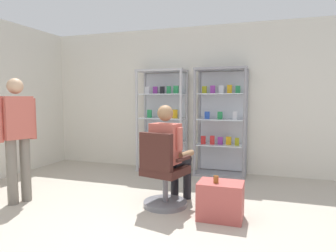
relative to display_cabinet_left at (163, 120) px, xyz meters
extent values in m
plane|color=#B2A899|center=(0.55, -2.76, -0.97)|extent=(7.20, 7.20, 0.00)
cube|color=silver|center=(0.55, 0.24, 0.38)|extent=(6.00, 0.10, 2.70)
cylinder|color=#B7B7BC|center=(-0.43, -0.26, -0.02)|extent=(0.05, 0.05, 1.90)
cylinder|color=#B7B7BC|center=(0.42, -0.26, -0.02)|extent=(0.05, 0.05, 1.90)
cylinder|color=#B7B7BC|center=(-0.43, 0.14, -0.02)|extent=(0.05, 0.05, 1.90)
cylinder|color=#B7B7BC|center=(0.42, 0.14, -0.02)|extent=(0.05, 0.05, 1.90)
cube|color=#B7B7BC|center=(0.00, -0.06, 0.91)|extent=(0.90, 0.45, 0.04)
cube|color=#B7B7BC|center=(0.00, -0.06, -0.95)|extent=(0.90, 0.45, 0.04)
cube|color=silver|center=(0.00, 0.15, -0.02)|extent=(0.84, 0.02, 1.80)
cube|color=silver|center=(0.00, -0.06, -0.42)|extent=(0.82, 0.39, 0.02)
cube|color=#264CB2|center=(-0.28, -0.11, -0.34)|extent=(0.09, 0.04, 0.13)
cube|color=black|center=(-0.14, -0.10, -0.34)|extent=(0.08, 0.04, 0.13)
cube|color=#264CB2|center=(0.00, -0.06, -0.34)|extent=(0.08, 0.04, 0.13)
cube|color=#999919|center=(0.14, -0.10, -0.34)|extent=(0.09, 0.05, 0.14)
cube|color=#268C4C|center=(0.29, -0.10, -0.33)|extent=(0.09, 0.04, 0.16)
cube|color=silver|center=(0.00, -0.06, 0.03)|extent=(0.82, 0.39, 0.02)
cube|color=#268C4C|center=(-0.24, -0.08, 0.12)|extent=(0.09, 0.04, 0.15)
cube|color=#268C4C|center=(0.01, -0.02, 0.12)|extent=(0.10, 0.06, 0.15)
cube|color=gold|center=(0.25, -0.02, 0.12)|extent=(0.09, 0.06, 0.16)
cube|color=silver|center=(0.00, -0.06, 0.48)|extent=(0.82, 0.39, 0.02)
cube|color=silver|center=(-0.29, -0.06, 0.56)|extent=(0.09, 0.04, 0.13)
cube|color=purple|center=(-0.15, -0.02, 0.56)|extent=(0.08, 0.05, 0.14)
cube|color=black|center=(0.00, -0.04, 0.56)|extent=(0.08, 0.05, 0.14)
cube|color=#268C4C|center=(0.14, -0.06, 0.56)|extent=(0.08, 0.04, 0.14)
cube|color=#268C4C|center=(0.28, -0.09, 0.56)|extent=(0.09, 0.05, 0.14)
cylinder|color=gray|center=(0.67, -0.26, -0.02)|extent=(0.05, 0.05, 1.90)
cylinder|color=gray|center=(1.52, -0.26, -0.02)|extent=(0.05, 0.05, 1.90)
cylinder|color=gray|center=(0.67, 0.14, -0.02)|extent=(0.05, 0.05, 1.90)
cylinder|color=gray|center=(1.52, 0.14, -0.02)|extent=(0.05, 0.05, 1.90)
cube|color=gray|center=(1.10, -0.06, 0.91)|extent=(0.90, 0.45, 0.04)
cube|color=gray|center=(1.10, -0.06, -0.95)|extent=(0.90, 0.45, 0.04)
cube|color=silver|center=(1.10, 0.15, -0.02)|extent=(0.84, 0.02, 1.80)
cube|color=silver|center=(1.10, -0.06, -0.42)|extent=(0.82, 0.39, 0.02)
cube|color=red|center=(0.80, -0.11, -0.34)|extent=(0.09, 0.05, 0.14)
cube|color=red|center=(0.96, -0.11, -0.33)|extent=(0.08, 0.05, 0.15)
cube|color=purple|center=(1.10, -0.06, -0.34)|extent=(0.09, 0.05, 0.13)
cube|color=gold|center=(1.24, -0.04, -0.34)|extent=(0.09, 0.05, 0.14)
cube|color=#999919|center=(1.39, -0.10, -0.34)|extent=(0.08, 0.06, 0.13)
cube|color=silver|center=(1.10, -0.06, 0.03)|extent=(0.82, 0.39, 0.02)
cube|color=#264CB2|center=(0.86, -0.06, 0.11)|extent=(0.09, 0.04, 0.13)
cube|color=#268C4C|center=(1.09, -0.07, 0.11)|extent=(0.09, 0.04, 0.13)
cube|color=silver|center=(1.35, -0.08, 0.11)|extent=(0.07, 0.04, 0.14)
cube|color=silver|center=(1.10, -0.06, 0.48)|extent=(0.82, 0.39, 0.02)
cube|color=#999919|center=(0.81, -0.09, 0.56)|extent=(0.08, 0.04, 0.13)
cube|color=purple|center=(0.95, -0.08, 0.56)|extent=(0.08, 0.04, 0.14)
cube|color=silver|center=(1.10, -0.05, 0.56)|extent=(0.08, 0.05, 0.14)
cube|color=gold|center=(1.24, -0.01, 0.57)|extent=(0.08, 0.04, 0.15)
cube|color=#268C4C|center=(1.38, -0.03, 0.56)|extent=(0.08, 0.04, 0.13)
cylinder|color=slate|center=(0.68, -1.83, -0.94)|extent=(0.56, 0.56, 0.06)
cylinder|color=slate|center=(0.68, -1.83, -0.73)|extent=(0.07, 0.07, 0.41)
cube|color=#3F1E19|center=(0.68, -1.83, -0.51)|extent=(0.58, 0.58, 0.10)
cube|color=#3F1E19|center=(0.63, -2.04, -0.23)|extent=(0.45, 0.18, 0.45)
cube|color=#3F1E19|center=(0.93, -1.90, -0.33)|extent=(0.11, 0.30, 0.04)
cube|color=#3F1E19|center=(0.42, -1.77, -0.33)|extent=(0.11, 0.30, 0.04)
cylinder|color=black|center=(0.82, -1.66, -0.41)|extent=(0.23, 0.42, 0.14)
cylinder|color=black|center=(0.87, -1.47, -0.69)|extent=(0.11, 0.11, 0.56)
cylinder|color=black|center=(0.63, -1.62, -0.41)|extent=(0.23, 0.42, 0.14)
cylinder|color=black|center=(0.68, -1.42, -0.69)|extent=(0.11, 0.11, 0.56)
cube|color=#BF594C|center=(0.68, -1.83, -0.16)|extent=(0.40, 0.30, 0.50)
sphere|color=#99704C|center=(0.68, -1.83, 0.22)|extent=(0.20, 0.20, 0.20)
cylinder|color=#BF594C|center=(0.87, -1.88, -0.09)|extent=(0.09, 0.09, 0.28)
cylinder|color=#99704C|center=(0.91, -1.71, -0.31)|extent=(0.15, 0.31, 0.08)
cylinder|color=#BF594C|center=(0.48, -1.79, -0.09)|extent=(0.09, 0.09, 0.28)
cylinder|color=#99704C|center=(0.53, -1.61, -0.31)|extent=(0.15, 0.31, 0.08)
cube|color=#B24C47|center=(1.41, -2.03, -0.75)|extent=(0.50, 0.36, 0.43)
cylinder|color=brown|center=(1.36, -2.07, -0.50)|extent=(0.06, 0.06, 0.08)
cylinder|color=slate|center=(-1.22, -2.41, -0.54)|extent=(0.13, 0.13, 0.85)
cylinder|color=slate|center=(-1.16, -2.23, -0.54)|extent=(0.13, 0.13, 0.85)
cylinder|color=#BF594C|center=(-1.12, -2.11, 0.13)|extent=(0.09, 0.09, 0.55)
cube|color=#BF594C|center=(-1.19, -2.32, 0.16)|extent=(0.32, 0.41, 0.55)
sphere|color=tan|center=(-1.19, -2.32, 0.56)|extent=(0.20, 0.20, 0.20)
camera|label=1|loc=(1.90, -5.39, 0.41)|focal=32.30mm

